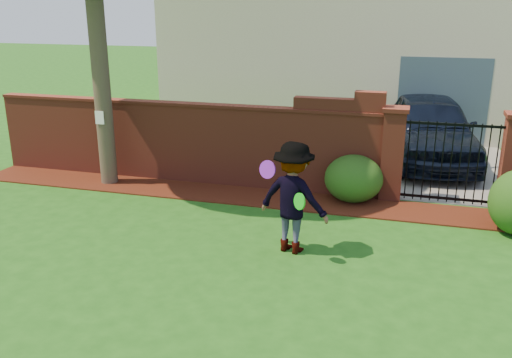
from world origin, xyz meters
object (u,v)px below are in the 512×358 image
(car, at_px, (432,131))
(frisbee_purple, at_px, (268,169))
(frisbee_green, at_px, (299,201))
(man, at_px, (292,198))

(car, relative_size, frisbee_purple, 16.70)
(car, bearing_deg, frisbee_purple, -122.51)
(car, distance_m, frisbee_purple, 6.40)
(frisbee_green, bearing_deg, man, 118.82)
(man, height_order, frisbee_green, man)
(car, height_order, man, man)
(man, height_order, frisbee_purple, man)
(frisbee_green, bearing_deg, frisbee_purple, 147.81)
(car, relative_size, man, 2.71)
(man, distance_m, frisbee_green, 0.39)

